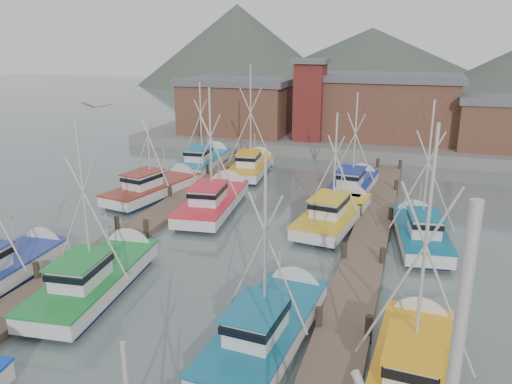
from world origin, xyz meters
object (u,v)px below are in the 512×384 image
(boat_4, at_px, (100,275))
(boat_12, at_px, (252,166))
(lookout_tower, at_px, (310,99))
(boat_8, at_px, (215,200))

(boat_4, relative_size, boat_12, 0.91)
(boat_4, bearing_deg, boat_12, 83.58)
(boat_12, bearing_deg, lookout_tower, 70.32)
(lookout_tower, distance_m, boat_12, 12.48)
(lookout_tower, xyz_separation_m, boat_4, (-2.85, -34.32, -4.87))
(lookout_tower, distance_m, boat_4, 34.79)
(lookout_tower, height_order, boat_8, lookout_tower)
(lookout_tower, relative_size, boat_4, 0.90)
(boat_12, bearing_deg, boat_4, -96.02)
(boat_8, xyz_separation_m, boat_12, (-0.66, 10.41, 0.00))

